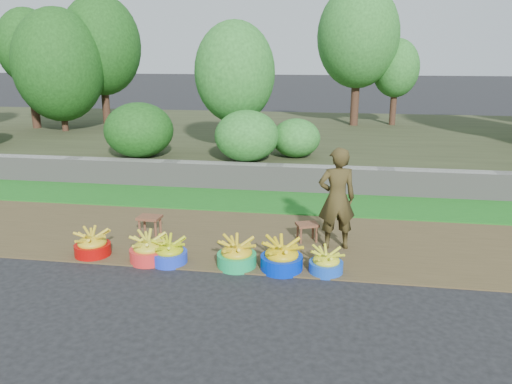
% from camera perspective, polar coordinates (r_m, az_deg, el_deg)
% --- Properties ---
extents(ground_plane, '(120.00, 120.00, 0.00)m').
position_cam_1_polar(ground_plane, '(6.57, -2.28, -9.34)').
color(ground_plane, black).
rests_on(ground_plane, ground).
extents(dirt_shoulder, '(80.00, 2.50, 0.02)m').
position_cam_1_polar(dirt_shoulder, '(7.70, -0.46, -5.39)').
color(dirt_shoulder, '#4A3D24').
rests_on(dirt_shoulder, ground).
extents(grass_verge, '(80.00, 1.50, 0.04)m').
position_cam_1_polar(grass_verge, '(9.57, 1.52, -1.08)').
color(grass_verge, '#1C6A1B').
rests_on(grass_verge, ground).
extents(retaining_wall, '(80.00, 0.35, 0.55)m').
position_cam_1_polar(retaining_wall, '(10.32, 2.15, 1.62)').
color(retaining_wall, gray).
rests_on(retaining_wall, ground).
extents(earth_bank, '(80.00, 10.00, 0.50)m').
position_cam_1_polar(earth_bank, '(15.10, 4.43, 5.99)').
color(earth_bank, '#333920').
rests_on(earth_bank, ground).
extents(vegetation, '(37.58, 8.03, 4.73)m').
position_cam_1_polar(vegetation, '(13.82, 14.31, 14.79)').
color(vegetation, '#3A2418').
rests_on(vegetation, earth_bank).
extents(basin_a, '(0.50, 0.50, 0.38)m').
position_cam_1_polar(basin_a, '(7.42, -18.20, -5.75)').
color(basin_a, '#A70806').
rests_on(basin_a, ground).
extents(basin_b, '(0.52, 0.52, 0.39)m').
position_cam_1_polar(basin_b, '(7.03, -12.17, -6.44)').
color(basin_b, red).
rests_on(basin_b, ground).
extents(basin_c, '(0.48, 0.48, 0.36)m').
position_cam_1_polar(basin_c, '(6.92, -9.86, -6.81)').
color(basin_c, blue).
rests_on(basin_c, ground).
extents(basin_d, '(0.53, 0.53, 0.39)m').
position_cam_1_polar(basin_d, '(6.71, -2.22, -7.16)').
color(basin_d, '#15A155').
rests_on(basin_d, ground).
extents(basin_e, '(0.56, 0.56, 0.42)m').
position_cam_1_polar(basin_e, '(6.61, 2.95, -7.42)').
color(basin_e, '#0026C3').
rests_on(basin_e, ground).
extents(basin_f, '(0.44, 0.44, 0.33)m').
position_cam_1_polar(basin_f, '(6.60, 8.01, -7.99)').
color(basin_f, blue).
rests_on(basin_f, ground).
extents(stool_left, '(0.37, 0.29, 0.31)m').
position_cam_1_polar(stool_left, '(7.93, -12.06, -3.16)').
color(stool_left, brown).
rests_on(stool_left, dirt_shoulder).
extents(stool_right, '(0.38, 0.34, 0.28)m').
position_cam_1_polar(stool_right, '(7.56, 5.87, -4.00)').
color(stool_right, brown).
rests_on(stool_right, dirt_shoulder).
extents(vendor_woman, '(0.61, 0.47, 1.49)m').
position_cam_1_polar(vendor_woman, '(7.21, 9.22, -0.74)').
color(vendor_woman, black).
rests_on(vendor_woman, dirt_shoulder).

